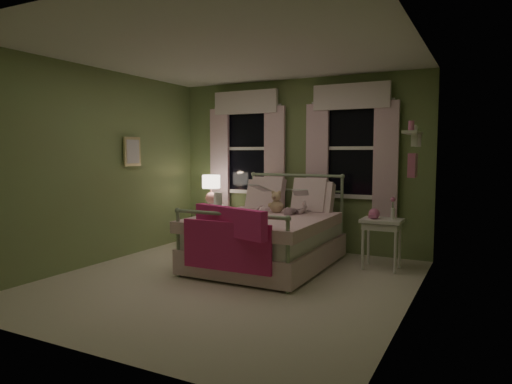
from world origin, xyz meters
The scene contains 18 objects.
room_shell centered at (0.00, 0.00, 1.30)m, with size 4.20×4.20×4.20m.
bed centered at (0.07, 0.91, 0.38)m, with size 1.58×2.04×1.18m.
pink_throw centered at (0.07, -0.11, 0.61)m, with size 1.10×0.44×0.71m.
child_left centered at (-0.21, 1.34, 0.95)m, with size 0.27×0.18×0.75m, color #F7D1DD.
child_right centered at (0.35, 1.34, 0.92)m, with size 0.34×0.27×0.71m, color #F7D1DD.
book_left centered at (-0.21, 1.09, 0.96)m, with size 0.20×0.27×0.03m, color beige.
book_right centered at (0.35, 1.09, 0.92)m, with size 0.20×0.27×0.02m, color beige.
teddy_bear centered at (0.07, 1.18, 0.79)m, with size 0.23×0.19×0.31m.
nightstand_left centered at (-1.26, 1.61, 0.42)m, with size 0.46×0.46×0.65m.
table_lamp centered at (-1.26, 1.61, 0.95)m, with size 0.28×0.28×0.46m.
book_nightstand centered at (-1.16, 1.53, 0.66)m, with size 0.16×0.22×0.02m, color beige.
nightstand_right centered at (1.45, 1.37, 0.55)m, with size 0.50×0.40×0.64m.
pink_toy centered at (1.35, 1.37, 0.71)m, with size 0.14×0.19×0.14m.
bud_vase centered at (1.57, 1.42, 0.79)m, with size 0.06×0.06×0.28m.
window_left centered at (-0.85, 2.03, 1.62)m, with size 1.34×0.13×1.96m.
window_right centered at (0.85, 2.03, 1.62)m, with size 1.34×0.13×1.96m.
wall_shelf centered at (1.90, 0.70, 1.52)m, with size 0.15×0.50×0.60m.
framed_picture centered at (-1.95, 0.60, 1.50)m, with size 0.03×0.32×0.42m.
Camera 1 is at (2.65, -4.43, 1.49)m, focal length 32.00 mm.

